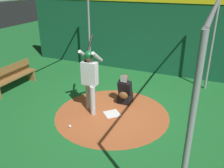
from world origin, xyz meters
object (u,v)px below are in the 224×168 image
object	(u,v)px
home_plate	(112,114)
catcher	(125,92)
bench	(13,76)
baseball_0	(70,126)
batter	(90,76)

from	to	relation	value
home_plate	catcher	world-z (taller)	catcher
catcher	bench	size ratio (longest dim) A/B	0.51
catcher	baseball_0	bearing A→B (deg)	-23.41
catcher	batter	bearing A→B (deg)	-38.96
batter	catcher	world-z (taller)	batter
batter	catcher	size ratio (longest dim) A/B	2.26
home_plate	bench	size ratio (longest dim) A/B	0.22
baseball_0	batter	bearing A→B (deg)	174.43
catcher	baseball_0	xyz separation A→B (m)	(1.89, -0.82, -0.33)
catcher	bench	world-z (taller)	catcher
batter	bench	distance (m)	3.38
baseball_0	bench	bearing A→B (deg)	-112.90
home_plate	catcher	bearing A→B (deg)	174.22
bench	batter	bearing A→B (deg)	83.85
catcher	baseball_0	size ratio (longest dim) A/B	13.00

